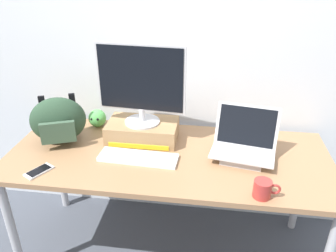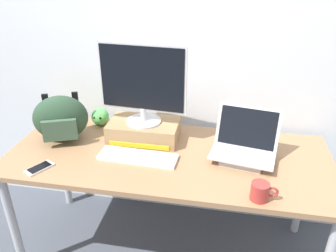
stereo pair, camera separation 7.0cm
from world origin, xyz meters
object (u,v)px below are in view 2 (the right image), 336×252
object	(u,v)px
open_laptop	(244,150)
coffee_mug	(260,191)
cell_phone	(40,168)
toner_box_yellow	(144,130)
desktop_monitor	(142,84)
external_keyboard	(138,157)
plush_toy	(100,117)
messenger_backpack	(61,118)

from	to	relation	value
open_laptop	coffee_mug	world-z (taller)	open_laptop
open_laptop	cell_phone	xyz separation A→B (m)	(-1.06, -0.29, -0.05)
toner_box_yellow	coffee_mug	bearing A→B (deg)	-35.09
toner_box_yellow	coffee_mug	distance (m)	0.82
desktop_monitor	toner_box_yellow	bearing A→B (deg)	88.24
coffee_mug	cell_phone	xyz separation A→B (m)	(-1.13, 0.04, -0.04)
desktop_monitor	open_laptop	size ratio (longest dim) A/B	1.37
open_laptop	external_keyboard	xyz separation A→B (m)	(-0.57, -0.10, -0.05)
toner_box_yellow	plush_toy	bearing A→B (deg)	158.83
external_keyboard	messenger_backpack	world-z (taller)	messenger_backpack
toner_box_yellow	cell_phone	bearing A→B (deg)	-137.40
coffee_mug	plush_toy	world-z (taller)	plush_toy
open_laptop	messenger_backpack	world-z (taller)	same
external_keyboard	coffee_mug	size ratio (longest dim) A/B	3.52
messenger_backpack	cell_phone	world-z (taller)	messenger_backpack
desktop_monitor	coffee_mug	world-z (taller)	desktop_monitor
desktop_monitor	coffee_mug	distance (m)	0.87
messenger_backpack	cell_phone	bearing A→B (deg)	-107.74
external_keyboard	coffee_mug	bearing A→B (deg)	-17.05
desktop_monitor	external_keyboard	xyz separation A→B (m)	(0.02, -0.23, -0.35)
open_laptop	external_keyboard	size ratio (longest dim) A/B	0.85
toner_box_yellow	cell_phone	size ratio (longest dim) A/B	2.64
messenger_backpack	toner_box_yellow	bearing A→B (deg)	-10.29
desktop_monitor	plush_toy	bearing A→B (deg)	163.42
toner_box_yellow	desktop_monitor	xyz separation A→B (m)	(-0.00, -0.00, 0.30)
external_keyboard	cell_phone	bearing A→B (deg)	-155.39
external_keyboard	plush_toy	xyz separation A→B (m)	(-0.35, 0.36, 0.05)
cell_phone	plush_toy	xyz separation A→B (m)	(0.13, 0.56, 0.05)
cell_phone	external_keyboard	bearing A→B (deg)	50.97
messenger_backpack	plush_toy	bearing A→B (deg)	33.76
messenger_backpack	cell_phone	xyz separation A→B (m)	(0.02, -0.33, -0.13)
open_laptop	cell_phone	size ratio (longest dim) A/B	2.37
desktop_monitor	messenger_backpack	distance (m)	0.54
open_laptop	coffee_mug	bearing A→B (deg)	-67.70
messenger_backpack	coffee_mug	distance (m)	1.22
desktop_monitor	messenger_backpack	bearing A→B (deg)	-164.07
toner_box_yellow	plush_toy	size ratio (longest dim) A/B	3.65
open_laptop	cell_phone	distance (m)	1.10
coffee_mug	plush_toy	xyz separation A→B (m)	(-1.00, 0.60, 0.01)
cell_phone	plush_toy	size ratio (longest dim) A/B	1.38
desktop_monitor	cell_phone	bearing A→B (deg)	-132.69
messenger_backpack	desktop_monitor	bearing A→B (deg)	-10.42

